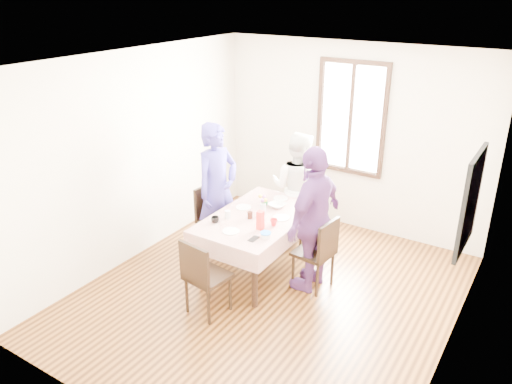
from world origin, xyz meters
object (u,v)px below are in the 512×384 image
chair_left (217,220)px  chair_right (314,252)px  person_far (297,187)px  person_right (314,219)px  dining_table (258,244)px  chair_near (208,276)px  chair_far (297,209)px  person_left (217,190)px

chair_left → chair_right: same height
person_far → person_right: person_right is taller
chair_right → person_far: 1.27m
dining_table → chair_left: size_ratio=1.66×
chair_near → chair_right: bearing=63.0°
chair_left → chair_far: size_ratio=1.00×
chair_near → person_left: size_ratio=0.51×
chair_near → person_right: size_ratio=0.51×
chair_right → person_right: (-0.02, -0.00, 0.43)m
chair_far → person_left: size_ratio=0.51×
dining_table → chair_near: (0.00, -1.04, 0.08)m
chair_left → chair_far: bearing=143.8°
person_left → person_right: (1.46, -0.09, -0.02)m
chair_right → person_far: bearing=44.0°
person_right → chair_near: bearing=-29.9°
person_left → chair_near: bearing=-137.3°
dining_table → chair_far: 1.04m
chair_right → person_left: bearing=92.7°
person_far → chair_far: bearing=-97.2°
dining_table → chair_left: chair_left is taller
chair_right → person_right: size_ratio=0.51×
person_left → chair_left: bearing=101.0°
chair_right → person_right: 0.43m
chair_right → chair_left: bearing=92.7°
person_left → person_right: 1.46m
chair_right → person_left: size_ratio=0.51×
chair_left → dining_table: bearing=83.0°
person_left → person_right: bearing=-82.7°
chair_right → chair_near: size_ratio=1.00×
dining_table → person_right: bearing=3.7°
dining_table → chair_right: (0.75, 0.05, 0.08)m
person_right → person_left: bearing=-89.7°
chair_far → chair_near: (0.00, -2.08, 0.00)m
chair_near → dining_table: bearing=97.6°
person_far → dining_table: bearing=82.8°
chair_left → chair_near: 1.40m
chair_right → chair_near: bearing=151.7°
chair_far → person_right: person_right is taller
chair_near → person_far: bearing=97.6°
chair_near → person_left: person_left is taller
dining_table → chair_left: bearing=169.3°
chair_far → person_left: (-0.73, -0.90, 0.45)m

